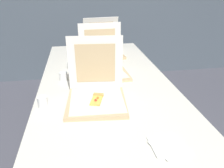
{
  "coord_description": "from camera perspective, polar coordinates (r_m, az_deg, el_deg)",
  "views": [
    {
      "loc": [
        -0.18,
        -0.82,
        1.42
      ],
      "look_at": [
        0.02,
        0.41,
        0.82
      ],
      "focal_mm": 34.17,
      "sensor_mm": 36.0,
      "label": 1
    }
  ],
  "objects": [
    {
      "name": "table",
      "position": [
        1.57,
        -1.63,
        -1.19
      ],
      "size": [
        0.94,
        2.06,
        0.76
      ],
      "color": "silver",
      "rests_on": "ground"
    },
    {
      "name": "cup_white_mid",
      "position": [
        1.61,
        -12.86,
        1.98
      ],
      "size": [
        0.06,
        0.06,
        0.06
      ],
      "primitive_type": "cylinder",
      "color": "white",
      "rests_on": "table"
    },
    {
      "name": "napkin_pile",
      "position": [
        1.01,
        14.88,
        -15.87
      ],
      "size": [
        0.17,
        0.17,
        0.01
      ],
      "color": "white",
      "rests_on": "table"
    },
    {
      "name": "cup_white_near_left",
      "position": [
        1.31,
        -18.06,
        -4.52
      ],
      "size": [
        0.06,
        0.06,
        0.06
      ],
      "primitive_type": "cylinder",
      "color": "white",
      "rests_on": "table"
    },
    {
      "name": "cup_white_far",
      "position": [
        1.82,
        -10.91,
        4.95
      ],
      "size": [
        0.06,
        0.06,
        0.06
      ],
      "primitive_type": "cylinder",
      "color": "white",
      "rests_on": "table"
    },
    {
      "name": "pizza_box_back",
      "position": [
        2.14,
        -2.42,
        9.15
      ],
      "size": [
        0.39,
        0.4,
        0.36
      ],
      "rotation": [
        0.0,
        0.0,
        0.15
      ],
      "color": "tan",
      "rests_on": "table"
    },
    {
      "name": "pizza_box_middle",
      "position": [
        1.7,
        -2.22,
        4.68
      ],
      "size": [
        0.37,
        0.39,
        0.37
      ],
      "rotation": [
        0.0,
        0.0,
        0.06
      ],
      "color": "tan",
      "rests_on": "table"
    },
    {
      "name": "pizza_box_front",
      "position": [
        1.3,
        -4.23,
        -2.42
      ],
      "size": [
        0.38,
        0.39,
        0.37
      ],
      "rotation": [
        0.0,
        0.0,
        -0.09
      ],
      "color": "tan",
      "rests_on": "table"
    }
  ]
}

